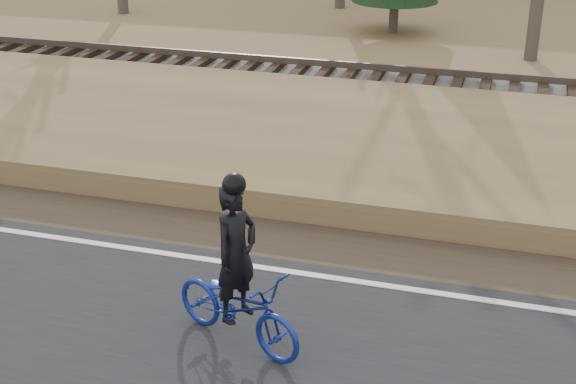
# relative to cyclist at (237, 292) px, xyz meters

# --- Properties ---
(ground) EXTENTS (120.00, 120.00, 0.00)m
(ground) POSITION_rel_cyclist_xyz_m (3.33, 1.54, -0.73)
(ground) COLOR olive
(ground) RESTS_ON ground
(edge_line) EXTENTS (120.00, 0.12, 0.01)m
(edge_line) POSITION_rel_cyclist_xyz_m (3.33, 1.74, -0.66)
(edge_line) COLOR silver
(edge_line) RESTS_ON road
(shoulder) EXTENTS (120.00, 1.60, 0.04)m
(shoulder) POSITION_rel_cyclist_xyz_m (3.33, 2.74, -0.71)
(shoulder) COLOR #473A2B
(shoulder) RESTS_ON ground
(embankment) EXTENTS (120.00, 5.00, 0.44)m
(embankment) POSITION_rel_cyclist_xyz_m (3.33, 5.74, -0.51)
(embankment) COLOR olive
(embankment) RESTS_ON ground
(ballast) EXTENTS (120.00, 3.00, 0.45)m
(ballast) POSITION_rel_cyclist_xyz_m (3.33, 9.54, -0.50)
(ballast) COLOR slate
(ballast) RESTS_ON ground
(railroad) EXTENTS (120.00, 2.40, 0.29)m
(railroad) POSITION_rel_cyclist_xyz_m (3.33, 9.54, -0.20)
(railroad) COLOR black
(railroad) RESTS_ON ballast
(cyclist) EXTENTS (1.91, 1.28, 2.12)m
(cyclist) POSITION_rel_cyclist_xyz_m (0.00, 0.00, 0.00)
(cyclist) COLOR navy
(cyclist) RESTS_ON road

